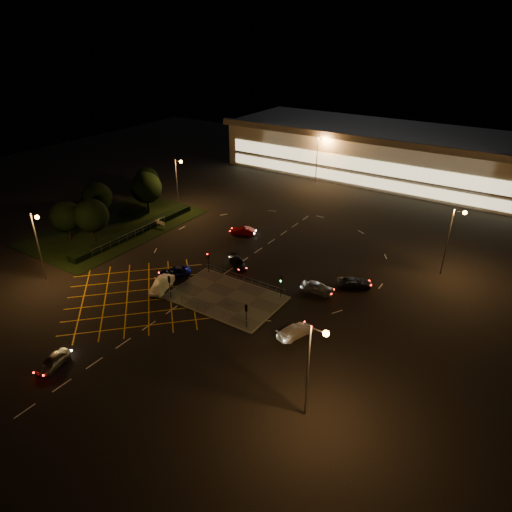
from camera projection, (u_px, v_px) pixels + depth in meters
The scene contains 27 objects.
ground at pixel (223, 287), 62.27m from camera, with size 180.00×180.00×0.00m, color black.
pedestrian_island at pixel (226, 297), 59.78m from camera, with size 14.00×9.00×0.12m, color #4C4944.
grass_verge at pixel (116, 227), 80.35m from camera, with size 18.00×30.00×0.08m, color black.
hedge at pixel (136, 231), 77.70m from camera, with size 2.00×26.00×1.00m, color black.
supermarket at pixel (382, 152), 105.88m from camera, with size 72.00×26.50×10.50m.
streetlight_sw at pixel (38, 238), 60.84m from camera, with size 1.78×0.56×10.03m.
streetlight_se at pixel (313, 360), 38.90m from camera, with size 1.78×0.56×10.03m.
streetlight_nw at pixel (178, 178), 84.11m from camera, with size 1.78×0.56×10.03m.
streetlight_ne at pixel (453, 233), 62.22m from camera, with size 1.78×0.56×10.03m.
streetlight_far_left at pixel (319, 153), 99.59m from camera, with size 1.78×0.56×10.03m.
signal_sw at pixel (169, 282), 58.68m from camera, with size 0.28×0.30×3.15m.
signal_se at pixel (246, 311), 52.83m from camera, with size 0.28×0.30×3.15m.
signal_nw at pixel (208, 258), 64.61m from camera, with size 0.28×0.30×3.15m.
signal_ne at pixel (281, 282), 58.77m from camera, with size 0.28×0.30×3.15m.
tree_a at pixel (66, 216), 73.41m from camera, with size 5.04×5.04×6.86m.
tree_b at pixel (97, 198), 80.19m from camera, with size 5.40×5.40×7.35m.
tree_c at pixel (146, 188), 84.04m from camera, with size 5.76×5.76×7.84m.
tree_d at pixel (147, 179), 91.85m from camera, with size 4.68×4.68×6.37m.
tree_e at pixel (92, 216), 72.80m from camera, with size 5.40×5.40×7.35m.
car_near_silver at pixel (53, 361), 47.63m from camera, with size 1.61×4.00×1.36m, color #9DA0A4.
car_queue_white at pixel (162, 285), 61.28m from camera, with size 1.66×4.75×1.57m, color white.
car_left_blue at pixel (175, 272), 64.61m from camera, with size 2.10×4.55×1.26m, color #0B0F43.
car_far_dkgrey at pixel (238, 263), 67.10m from camera, with size 1.79×4.40×1.28m, color black.
car_right_silver at pixel (318, 288), 60.61m from camera, with size 1.81×4.50×1.53m, color #9E9FA4.
car_circ_red at pixel (243, 231), 77.25m from camera, with size 1.40×4.02×1.32m, color maroon.
car_east_grey at pixel (355, 283), 61.95m from camera, with size 2.18×4.73×1.31m, color black.
car_approach_white at pixel (295, 331), 52.31m from camera, with size 1.90×4.66×1.35m, color silver.
Camera 1 is at (33.07, -42.18, 32.30)m, focal length 32.00 mm.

